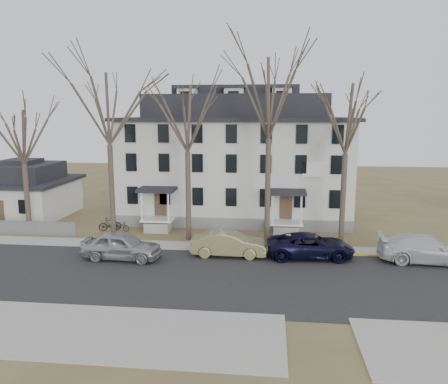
# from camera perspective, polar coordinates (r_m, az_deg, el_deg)

# --- Properties ---
(ground) EXTENTS (120.00, 120.00, 0.00)m
(ground) POSITION_cam_1_polar(r_m,az_deg,el_deg) (24.31, 2.91, -13.10)
(ground) COLOR brown
(ground) RESTS_ON ground
(main_road) EXTENTS (120.00, 10.00, 0.04)m
(main_road) POSITION_cam_1_polar(r_m,az_deg,el_deg) (26.15, 3.17, -11.37)
(main_road) COLOR #27272A
(main_road) RESTS_ON ground
(far_sidewalk) EXTENTS (120.00, 2.00, 0.08)m
(far_sidewalk) POSITION_cam_1_polar(r_m,az_deg,el_deg) (31.80, 3.75, -7.40)
(far_sidewalk) COLOR #A09F97
(far_sidewalk) RESTS_ON ground
(near_sidewalk_left) EXTENTS (20.00, 5.00, 0.08)m
(near_sidewalk_left) POSITION_cam_1_polar(r_m,az_deg,el_deg) (21.82, -20.40, -16.62)
(near_sidewalk_left) COLOR #A09F97
(near_sidewalk_left) RESTS_ON ground
(yellow_curb) EXTENTS (14.00, 0.25, 0.06)m
(yellow_curb) POSITION_cam_1_polar(r_m,az_deg,el_deg) (31.16, 12.99, -8.02)
(yellow_curb) COLOR gold
(yellow_curb) RESTS_ON ground
(boarding_house) EXTENTS (20.80, 12.36, 12.05)m
(boarding_house) POSITION_cam_1_polar(r_m,az_deg,el_deg) (40.59, 1.62, 4.24)
(boarding_house) COLOR slate
(boarding_house) RESTS_ON ground
(small_house) EXTENTS (8.70, 8.70, 5.00)m
(small_house) POSITION_cam_1_polar(r_m,az_deg,el_deg) (45.37, -24.69, -0.06)
(small_house) COLOR beige
(small_house) RESTS_ON ground
(tree_far_left) EXTENTS (8.40, 8.40, 13.72)m
(tree_far_left) POSITION_cam_1_polar(r_m,az_deg,el_deg) (34.33, -14.93, 11.11)
(tree_far_left) COLOR #473B31
(tree_far_left) RESTS_ON ground
(tree_mid_left) EXTENTS (7.80, 7.80, 12.74)m
(tree_mid_left) POSITION_cam_1_polar(r_m,az_deg,el_deg) (32.68, -4.85, 10.17)
(tree_mid_left) COLOR #473B31
(tree_mid_left) RESTS_ON ground
(tree_center) EXTENTS (9.00, 9.00, 14.70)m
(tree_center) POSITION_cam_1_polar(r_m,az_deg,el_deg) (32.12, 5.95, 12.80)
(tree_center) COLOR #473B31
(tree_center) RESTS_ON ground
(tree_mid_right) EXTENTS (7.80, 7.80, 12.74)m
(tree_mid_right) POSITION_cam_1_polar(r_m,az_deg,el_deg) (32.52, 15.78, 9.83)
(tree_mid_right) COLOR #473B31
(tree_mid_right) RESTS_ON ground
(tree_bungalow) EXTENTS (6.60, 6.60, 10.78)m
(tree_bungalow) POSITION_cam_1_polar(r_m,az_deg,el_deg) (37.42, -24.91, 7.00)
(tree_bungalow) COLOR #473B31
(tree_bungalow) RESTS_ON ground
(car_silver) EXTENTS (5.39, 2.41, 1.80)m
(car_silver) POSITION_cam_1_polar(r_m,az_deg,el_deg) (30.05, -13.24, -6.92)
(car_silver) COLOR #9F9FA5
(car_silver) RESTS_ON ground
(car_tan) EXTENTS (5.14, 1.79, 1.69)m
(car_tan) POSITION_cam_1_polar(r_m,az_deg,el_deg) (29.91, 0.63, -6.83)
(car_tan) COLOR #887F52
(car_tan) RESTS_ON ground
(car_navy) EXTENTS (5.99, 3.08, 1.62)m
(car_navy) POSITION_cam_1_polar(r_m,az_deg,el_deg) (30.16, 11.22, -6.95)
(car_navy) COLOR black
(car_navy) RESTS_ON ground
(car_white) EXTENTS (6.25, 2.82, 1.78)m
(car_white) POSITION_cam_1_polar(r_m,az_deg,el_deg) (31.56, 24.93, -6.81)
(car_white) COLOR silver
(car_white) RESTS_ON ground
(bicycle_left) EXTENTS (1.68, 0.86, 0.84)m
(bicycle_left) POSITION_cam_1_polar(r_m,az_deg,el_deg) (37.11, -13.39, -4.40)
(bicycle_left) COLOR black
(bicycle_left) RESTS_ON ground
(bicycle_right) EXTENTS (1.89, 1.19, 1.10)m
(bicycle_right) POSITION_cam_1_polar(r_m,az_deg,el_deg) (37.37, -14.66, -4.15)
(bicycle_right) COLOR black
(bicycle_right) RESTS_ON ground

